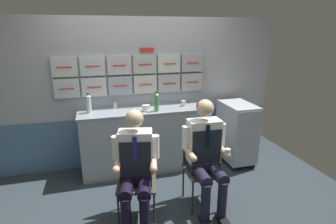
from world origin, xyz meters
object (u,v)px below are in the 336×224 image
object	(u,v)px
service_trolley	(237,131)
water_bottle_clear	(156,102)
folding_chair_left	(137,171)
crew_member_right	(206,152)
crew_member_left	(136,166)
folding_chair_right	(200,160)
coffee_cup_spare	(183,103)

from	to	relation	value
service_trolley	water_bottle_clear	xyz separation A→B (m)	(-1.23, 0.03, 0.54)
folding_chair_left	crew_member_right	size ratio (longest dim) A/B	0.66
service_trolley	crew_member_left	distance (m)	1.96
folding_chair_right	folding_chair_left	bearing A→B (deg)	-175.23
water_bottle_clear	service_trolley	bearing A→B (deg)	-1.55
crew_member_left	crew_member_right	world-z (taller)	crew_member_right
folding_chair_left	water_bottle_clear	world-z (taller)	water_bottle_clear
folding_chair_left	crew_member_left	world-z (taller)	crew_member_left
water_bottle_clear	coffee_cup_spare	world-z (taller)	water_bottle_clear
service_trolley	folding_chair_left	bearing A→B (deg)	-153.39
folding_chair_left	folding_chair_right	bearing A→B (deg)	4.77
service_trolley	folding_chair_left	distance (m)	1.85
folding_chair_left	crew_member_left	bearing A→B (deg)	-102.48
crew_member_right	coffee_cup_spare	world-z (taller)	crew_member_right
crew_member_right	water_bottle_clear	xyz separation A→B (m)	(-0.33, 0.96, 0.34)
folding_chair_left	water_bottle_clear	bearing A→B (deg)	63.88
service_trolley	folding_chair_right	distance (m)	1.18
water_bottle_clear	folding_chair_left	bearing A→B (deg)	-116.12
service_trolley	water_bottle_clear	size ratio (longest dim) A/B	3.43
folding_chair_right	water_bottle_clear	world-z (taller)	water_bottle_clear
crew_member_right	coffee_cup_spare	bearing A→B (deg)	84.46
folding_chair_left	coffee_cup_spare	world-z (taller)	coffee_cup_spare
folding_chair_right	crew_member_left	bearing A→B (deg)	-164.39
crew_member_left	water_bottle_clear	xyz separation A→B (m)	(0.46, 1.02, 0.37)
folding_chair_right	water_bottle_clear	bearing A→B (deg)	112.68
folding_chair_right	crew_member_right	distance (m)	0.24
crew_member_left	crew_member_right	size ratio (longest dim) A/B	0.97
crew_member_left	coffee_cup_spare	world-z (taller)	crew_member_left
service_trolley	crew_member_left	size ratio (longest dim) A/B	0.76
crew_member_left	folding_chair_right	world-z (taller)	crew_member_left
crew_member_right	coffee_cup_spare	size ratio (longest dim) A/B	15.75
crew_member_left	coffee_cup_spare	xyz separation A→B (m)	(0.89, 1.17, 0.28)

